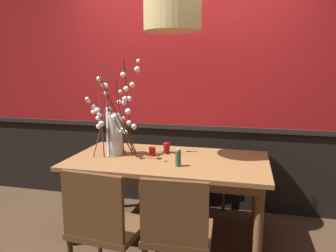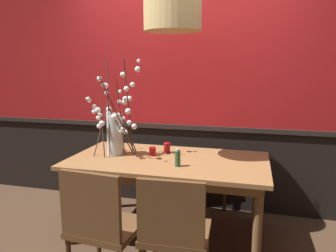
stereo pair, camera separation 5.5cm
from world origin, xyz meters
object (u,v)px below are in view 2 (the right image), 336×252
candle_holder_nearer_edge (167,148)px  chair_far_side_left (162,155)px  chair_far_side_right (210,158)px  pendant_lamp (173,13)px  dining_table (168,167)px  condiment_bottle (178,158)px  chair_near_side_right (174,231)px  vase_with_blossoms (115,129)px  candle_holder_nearer_center (153,151)px  chair_near_side_left (101,224)px

candle_holder_nearer_edge → chair_far_side_left: bearing=109.5°
chair_far_side_right → pendant_lamp: (-0.25, -0.82, 1.48)m
dining_table → condiment_bottle: (0.14, -0.20, 0.15)m
chair_near_side_right → vase_with_blossoms: (-0.79, 0.88, 0.46)m
candle_holder_nearer_center → pendant_lamp: size_ratio=0.10×
chair_far_side_right → condiment_bottle: (-0.14, -1.06, 0.28)m
chair_near_side_left → chair_far_side_left: bearing=92.4°
vase_with_blossoms → candle_holder_nearer_edge: (0.45, 0.20, -0.20)m
candle_holder_nearer_edge → condiment_bottle: condiment_bottle is taller
vase_with_blossoms → chair_far_side_right: bearing=47.3°
chair_far_side_right → candle_holder_nearer_edge: size_ratio=9.46×
dining_table → vase_with_blossoms: 0.61m
candle_holder_nearer_center → pendant_lamp: (0.20, -0.02, 1.23)m
chair_near_side_right → chair_far_side_left: 1.85m
chair_near_side_left → condiment_bottle: (0.37, 0.69, 0.29)m
chair_far_side_right → pendant_lamp: bearing=-106.9°
dining_table → chair_near_side_right: (0.27, -0.88, -0.14)m
candle_holder_nearer_edge → chair_near_side_right: bearing=-72.7°
dining_table → candle_holder_nearer_edge: 0.25m
chair_near_side_left → dining_table: bearing=75.4°
dining_table → vase_with_blossoms: bearing=179.2°
vase_with_blossoms → condiment_bottle: (0.65, -0.21, -0.18)m
condiment_bottle → pendant_lamp: 1.23m
chair_far_side_left → dining_table: bearing=-71.0°
vase_with_blossoms → condiment_bottle: bearing=-17.7°
dining_table → chair_near_side_left: 0.93m
condiment_bottle → dining_table: bearing=124.2°
candle_holder_nearer_edge → condiment_bottle: bearing=-63.7°
chair_far_side_right → vase_with_blossoms: vase_with_blossoms is taller
chair_far_side_right → pendant_lamp: pendant_lamp is taller
candle_holder_nearer_edge → pendant_lamp: (0.09, -0.16, 1.22)m
chair_near_side_left → vase_with_blossoms: size_ratio=1.02×
dining_table → candle_holder_nearer_edge: candle_holder_nearer_edge is taller
dining_table → candle_holder_nearer_center: 0.22m
pendant_lamp → candle_holder_nearer_center: bearing=175.0°
dining_table → chair_near_side_right: bearing=-72.7°
candle_holder_nearer_edge → pendant_lamp: bearing=-59.7°
pendant_lamp → chair_far_side_right: bearing=73.1°
chair_far_side_right → condiment_bottle: 1.11m
chair_near_side_right → chair_far_side_right: size_ratio=0.98×
chair_near_side_left → pendant_lamp: (0.26, 0.94, 1.49)m
candle_holder_nearer_center → chair_far_side_right: bearing=61.1°
chair_near_side_left → vase_with_blossoms: vase_with_blossoms is taller
condiment_bottle → chair_far_side_right: bearing=82.5°
chair_near_side_right → pendant_lamp: size_ratio=1.15×
condiment_bottle → vase_with_blossoms: bearing=162.3°
chair_near_side_right → vase_with_blossoms: vase_with_blossoms is taller
condiment_bottle → chair_near_side_left: bearing=-118.0°
condiment_bottle → chair_near_side_right: bearing=-78.6°
vase_with_blossoms → candle_holder_nearer_center: bearing=9.2°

